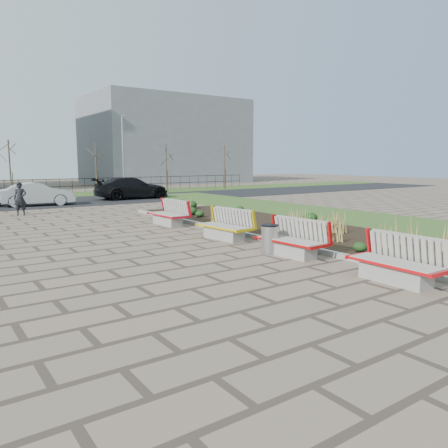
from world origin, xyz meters
TOP-DOWN VIEW (x-y plane):
  - ground at (0.00, 0.00)m, footprint 120.00×120.00m
  - planting_bed at (6.25, 5.00)m, footprint 4.50×18.00m
  - planting_curb at (3.92, 5.00)m, footprint 0.16×18.00m
  - grass_verge_near at (11.00, 5.00)m, footprint 5.00×38.00m
  - grass_verge_far at (0.00, 28.00)m, footprint 80.00×5.00m
  - road at (0.00, 22.00)m, footprint 80.00×7.00m
  - bench_a at (3.00, -1.28)m, footprint 0.94×2.12m
  - bench_b at (3.00, 1.97)m, footprint 1.03×2.15m
  - bench_c at (3.00, 5.16)m, footprint 1.12×2.19m
  - bench_d at (3.00, 9.20)m, footprint 1.00×2.14m
  - litter_bin at (2.74, 2.52)m, footprint 0.47×0.47m
  - pedestrian at (-1.28, 16.16)m, footprint 0.68×0.56m
  - car_silver at (0.41, 20.43)m, footprint 4.24×1.95m
  - car_black at (6.82, 21.70)m, footprint 5.14×2.15m
  - tree_c at (0.00, 26.50)m, footprint 1.40×1.40m
  - tree_d at (6.00, 26.50)m, footprint 1.40×1.40m
  - tree_e at (12.00, 26.50)m, footprint 1.40×1.40m
  - tree_f at (18.00, 26.50)m, footprint 1.40×1.40m
  - lamp_east at (8.00, 26.00)m, footprint 0.24×0.60m
  - railing_fence at (0.00, 29.50)m, footprint 44.00×0.10m
  - building_grey at (20.00, 42.00)m, footprint 18.00×12.00m

SIDE VIEW (x-z plane):
  - ground at x=0.00m, z-range 0.00..0.00m
  - road at x=0.00m, z-range 0.00..0.02m
  - grass_verge_near at x=11.00m, z-range 0.00..0.04m
  - grass_verge_far at x=0.00m, z-range 0.00..0.04m
  - planting_bed at x=6.25m, z-range 0.00..0.10m
  - planting_curb at x=3.92m, z-range 0.00..0.15m
  - litter_bin at x=2.74m, z-range 0.00..0.82m
  - bench_a at x=3.00m, z-range 0.00..1.00m
  - bench_b at x=3.00m, z-range 0.00..1.00m
  - bench_c at x=3.00m, z-range 0.00..1.00m
  - bench_d at x=3.00m, z-range 0.00..1.00m
  - railing_fence at x=0.00m, z-range 0.04..1.24m
  - car_silver at x=0.41m, z-range 0.02..1.37m
  - car_black at x=6.82m, z-range 0.02..1.50m
  - pedestrian at x=-1.28m, z-range 0.00..1.60m
  - tree_c at x=0.00m, z-range 0.04..4.04m
  - tree_d at x=6.00m, z-range 0.04..4.04m
  - tree_e at x=12.00m, z-range 0.04..4.04m
  - tree_f at x=18.00m, z-range 0.04..4.04m
  - lamp_east at x=8.00m, z-range 0.04..6.04m
  - building_grey at x=20.00m, z-range 0.00..10.00m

